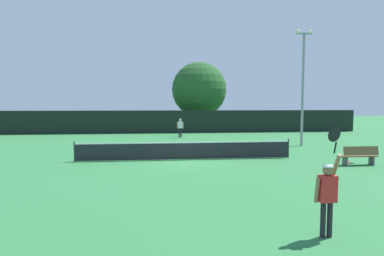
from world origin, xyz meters
The scene contains 12 objects.
ground_plane centered at (0.00, 0.00, 0.00)m, with size 120.00×120.00×0.00m, color #2D723D.
tennis_net centered at (0.00, 0.00, 0.51)m, with size 11.72×0.08×1.07m.
perimeter_fence centered at (0.00, 15.95, 1.18)m, with size 40.00×0.12×2.36m, color black.
player_serving centered at (2.36, -10.33, 1.09)m, with size 0.68×0.39×2.49m.
player_receiving centered at (0.50, 11.45, 1.03)m, with size 0.57×0.25×1.68m.
tennis_ball centered at (0.11, -1.97, 0.03)m, with size 0.07×0.07×0.07m, color #CCE033.
spare_racket centered at (8.27, -1.78, 0.02)m, with size 0.28×0.52×0.04m.
courtside_bench centered at (8.41, -2.47, 0.48)m, with size 1.80×0.44×0.95m.
light_pole centered at (8.84, 4.81, 4.69)m, with size 1.18×0.28×8.25m.
large_tree centered at (3.36, 20.36, 4.72)m, with size 6.43×6.43×7.94m.
parked_car_near centered at (-2.67, 23.99, 0.78)m, with size 2.43×4.41×1.69m.
parked_car_mid centered at (9.54, 24.66, 0.78)m, with size 2.10×4.29×1.69m.
Camera 1 is at (-1.40, -16.95, 3.01)m, focal length 29.58 mm.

